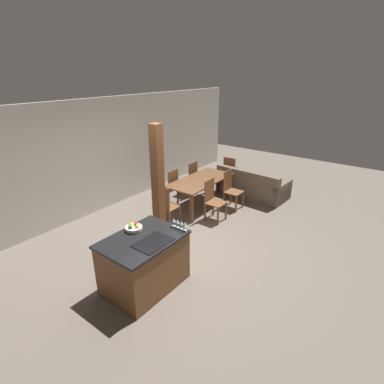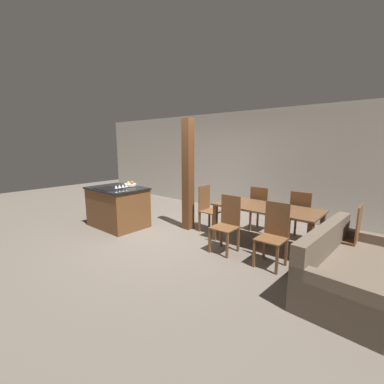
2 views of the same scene
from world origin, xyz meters
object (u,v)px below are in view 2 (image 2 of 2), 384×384
Objects in this scene: dining_chair_near_left at (227,223)px; dining_chair_foot_end at (349,235)px; wine_glass_end at (126,186)px; dining_chair_far_left at (261,209)px; dining_chair_head_end at (208,208)px; wine_glass_far at (123,186)px; dining_chair_near_right at (273,234)px; dining_chair_far_right at (301,216)px; couch at (350,272)px; fruit_bowl at (130,184)px; dining_table at (266,212)px; wine_glass_middle at (120,187)px; timber_post at (188,175)px; kitchen_island at (118,207)px; wine_glass_near at (116,187)px.

dining_chair_foot_end is at bearing 20.80° from dining_chair_near_left.
dining_chair_foot_end is (3.79, 1.22, -0.51)m from wine_glass_end.
dining_chair_head_end is at bearing 36.34° from dining_chair_far_left.
wine_glass_far is 2.22m from dining_chair_near_left.
dining_chair_near_right is 1.31m from dining_chair_far_right.
couch is (3.95, 0.57, -0.75)m from wine_glass_far.
dining_chair_far_left is 0.50× the size of couch.
fruit_bowl is 1.88m from dining_chair_head_end.
dining_chair_far_right is 1.75m from couch.
dining_table is 0.79m from dining_chair_far_right.
wine_glass_middle is at bearing -90.00° from wine_glass_end.
wine_glass_end is (0.47, -0.44, 0.07)m from fruit_bowl.
dining_table is at bearing 66.90° from couch.
timber_post is at bearing 159.98° from dining_chair_near_left.
dining_chair_far_right is 1.00× the size of dining_chair_foot_end.
couch is (1.05, -0.08, -0.24)m from dining_chair_near_right.
wine_glass_middle reaches higher than dining_table.
dining_chair_head_end is (-0.89, -0.65, 0.00)m from dining_chair_far_left.
wine_glass_middle is 0.15× the size of dining_chair_near_right.
timber_post reaches higher than wine_glass_middle.
dining_chair_head_end reaches higher than kitchen_island.
fruit_bowl is 1.88× the size of wine_glass_middle.
dining_chair_far_right and dining_chair_head_end have the same top height.
dining_chair_near_left is 1.84m from dining_chair_foot_end.
dining_chair_far_left is 1.00× the size of dining_chair_head_end.
dining_chair_far_left and dining_chair_foot_end have the same top height.
dining_chair_far_right is (2.90, 2.04, -0.51)m from wine_glass_middle.
wine_glass_near is 4.09m from dining_chair_foot_end.
dining_chair_head_end is (1.65, 0.78, -0.44)m from fruit_bowl.
kitchen_island reaches higher than couch.
wine_glass_middle is at bearing 35.11° from dining_chair_far_right.
kitchen_island is at bearing 158.12° from wine_glass_far.
fruit_bowl is at bearing -79.59° from dining_chair_foot_end.
wine_glass_far is 0.08× the size of couch.
timber_post is (-2.14, -0.83, 0.68)m from dining_chair_far_right.
dining_chair_near_right is (3.37, 0.13, -0.44)m from fruit_bowl.
dining_chair_near_left is at bearing 57.53° from dining_chair_far_right.
dining_chair_near_right is (2.90, 0.65, -0.51)m from wine_glass_far.
timber_post is at bearing 83.59° from couch.
kitchen_island is at bearing 26.54° from dining_chair_far_right.
couch is at bearing 8.25° from wine_glass_far.
dining_chair_near_left and dining_chair_head_end have the same top height.
dining_table is 1.90× the size of dining_chair_head_end.
fruit_bowl is at bearing -165.16° from dining_table.
fruit_bowl reaches higher than dining_chair_near_right.
wine_glass_near reaches higher than dining_chair_near_right.
wine_glass_end is 3.00m from dining_chair_near_right.
timber_post is (-1.31, 0.48, 0.68)m from dining_chair_near_left.
fruit_bowl is 4.47m from couch.
couch is (4.42, 0.05, -0.67)m from fruit_bowl.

